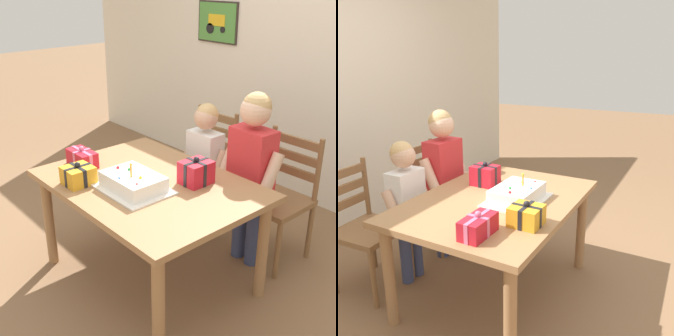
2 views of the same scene
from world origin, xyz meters
TOP-DOWN VIEW (x-y plane):
  - ground_plane at (0.00, 0.00)m, footprint 20.00×20.00m
  - back_wall at (-0.00, 1.83)m, footprint 6.40×0.11m
  - dining_table at (0.00, 0.00)m, footprint 1.36×1.00m
  - birthday_cake at (0.03, -0.14)m, footprint 0.44×0.34m
  - gift_box_red_large at (-0.26, -0.34)m, footprint 0.17×0.18m
  - gift_box_beside_cake at (-0.50, -0.18)m, footprint 0.24×0.13m
  - gift_box_corner_small at (0.20, 0.21)m, footprint 0.16×0.19m
  - chair_left at (-0.37, 0.87)m, footprint 0.45×0.45m
  - chair_right at (0.37, 0.87)m, footprint 0.42×0.42m
  - child_older at (0.28, 0.65)m, footprint 0.45×0.26m
  - child_younger at (-0.16, 0.66)m, footprint 0.39×0.22m

SIDE VIEW (x-z plane):
  - ground_plane at x=0.00m, z-range 0.00..0.00m
  - chair_left at x=-0.37m, z-range 0.01..0.93m
  - chair_right at x=0.37m, z-range 0.01..0.93m
  - dining_table at x=0.00m, z-range 0.27..0.99m
  - child_younger at x=-0.16m, z-range 0.12..1.19m
  - child_older at x=0.28m, z-range 0.13..1.38m
  - birthday_cake at x=0.03m, z-range 0.68..0.87m
  - gift_box_beside_cake at x=-0.50m, z-range 0.71..0.85m
  - gift_box_red_large at x=-0.26m, z-range 0.71..0.85m
  - gift_box_corner_small at x=0.20m, z-range 0.71..0.89m
  - back_wall at x=0.00m, z-range 0.00..2.60m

